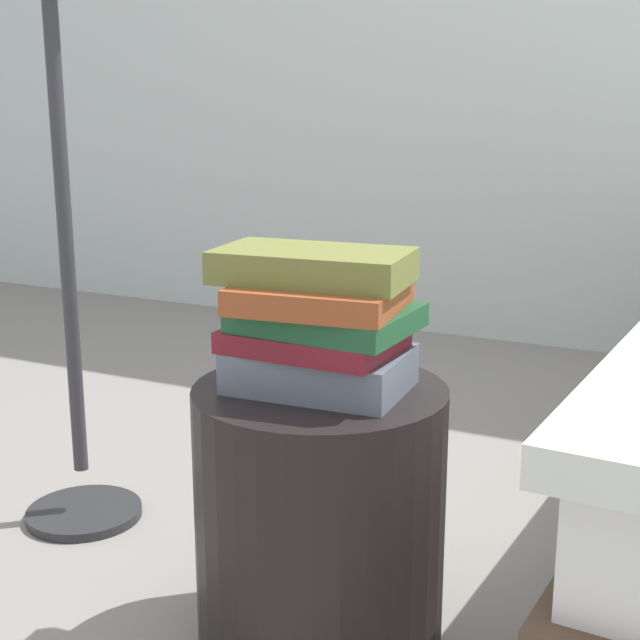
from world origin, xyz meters
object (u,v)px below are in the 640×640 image
(side_table, at_px, (320,519))
(book_forest, at_px, (327,318))
(book_slate, at_px, (322,368))
(book_maroon, at_px, (313,339))
(book_rust, at_px, (320,295))
(book_olive, at_px, (313,266))

(side_table, xyz_separation_m, book_forest, (0.01, 0.00, 0.33))
(side_table, xyz_separation_m, book_slate, (0.00, 0.00, 0.25))
(book_forest, bearing_deg, book_maroon, -152.02)
(side_table, relative_size, book_slate, 1.68)
(book_maroon, relative_size, book_forest, 0.99)
(side_table, bearing_deg, book_rust, -62.96)
(book_forest, bearing_deg, book_olive, -152.61)
(book_forest, height_order, book_rust, book_rust)
(side_table, distance_m, book_rust, 0.37)
(book_olive, bearing_deg, book_maroon, -7.32)
(book_slate, distance_m, book_forest, 0.08)
(book_rust, height_order, book_olive, book_olive)
(side_table, relative_size, book_forest, 1.74)
(book_rust, bearing_deg, book_maroon, 156.99)
(book_slate, bearing_deg, book_maroon, -129.83)
(book_slate, height_order, book_maroon, book_maroon)
(book_maroon, bearing_deg, book_slate, 54.72)
(book_slate, xyz_separation_m, book_rust, (0.00, -0.02, 0.12))
(book_maroon, distance_m, book_forest, 0.04)
(side_table, xyz_separation_m, book_maroon, (-0.01, -0.01, 0.30))
(side_table, xyz_separation_m, book_rust, (0.01, -0.01, 0.37))
(book_slate, xyz_separation_m, book_maroon, (-0.01, -0.01, 0.05))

